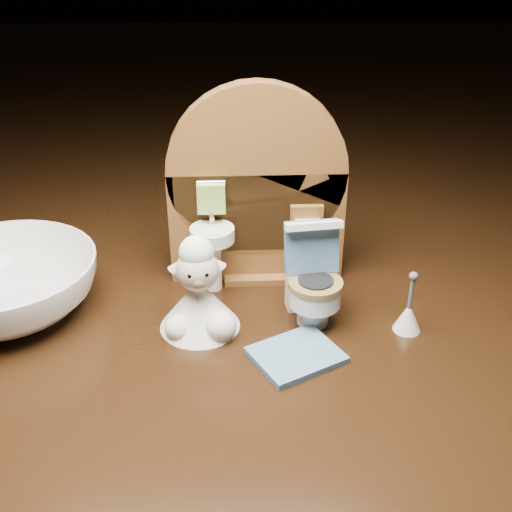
# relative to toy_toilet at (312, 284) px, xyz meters

# --- Properties ---
(backdrop_panel) EXTENTS (0.13, 0.05, 0.15)m
(backdrop_panel) POSITION_rel_toy_toilet_xyz_m (-0.04, 0.06, 0.04)
(backdrop_panel) COLOR brown
(backdrop_panel) RESTS_ON ground
(toy_toilet) EXTENTS (0.04, 0.05, 0.07)m
(toy_toilet) POSITION_rel_toy_toilet_xyz_m (0.00, 0.00, 0.00)
(toy_toilet) COLOR white
(toy_toilet) RESTS_ON ground
(bath_mat) EXTENTS (0.07, 0.06, 0.00)m
(bath_mat) POSITION_rel_toy_toilet_xyz_m (-0.01, -0.05, -0.02)
(bath_mat) COLOR teal
(bath_mat) RESTS_ON ground
(toilet_brush) EXTENTS (0.02, 0.02, 0.05)m
(toilet_brush) POSITION_rel_toy_toilet_xyz_m (0.06, -0.02, -0.01)
(toilet_brush) COLOR white
(toilet_brush) RESTS_ON ground
(plush_lamb) EXTENTS (0.05, 0.05, 0.07)m
(plush_lamb) POSITION_rel_toy_toilet_xyz_m (-0.08, -0.01, -0.00)
(plush_lamb) COLOR white
(plush_lamb) RESTS_ON ground
(ceramic_bowl) EXTENTS (0.15, 0.15, 0.04)m
(ceramic_bowl) POSITION_rel_toy_toilet_xyz_m (-0.21, 0.02, -0.01)
(ceramic_bowl) COLOR white
(ceramic_bowl) RESTS_ON ground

